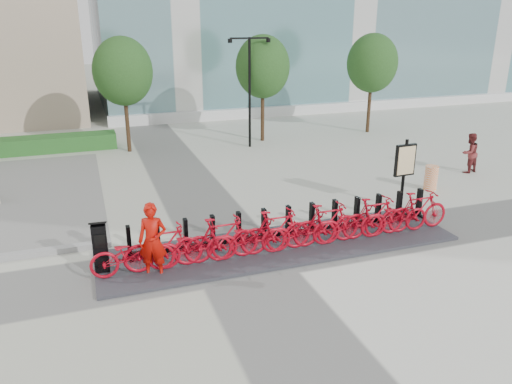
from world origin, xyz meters
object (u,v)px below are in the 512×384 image
object	(u,v)px
map_sign	(405,163)
construction_barrel	(431,178)
bike_0	(133,254)
kiosk	(100,247)
worker_red	(153,241)
pedestrian	(470,153)

from	to	relation	value
map_sign	construction_barrel	bearing A→B (deg)	25.69
bike_0	kiosk	bearing A→B (deg)	60.00
construction_barrel	map_sign	bearing A→B (deg)	-150.26
kiosk	map_sign	world-z (taller)	map_sign
worker_red	map_sign	bearing A→B (deg)	33.63
pedestrian	bike_0	bearing A→B (deg)	6.40
bike_0	map_sign	world-z (taller)	map_sign
worker_red	map_sign	xyz separation A→B (m)	(8.20, 1.97, 0.57)
pedestrian	map_sign	bearing A→B (deg)	15.85
construction_barrel	map_sign	distance (m)	2.55
kiosk	construction_barrel	bearing A→B (deg)	16.63
worker_red	pedestrian	bearing A→B (deg)	38.88
map_sign	pedestrian	bearing A→B (deg)	23.03
kiosk	worker_red	world-z (taller)	worker_red
bike_0	construction_barrel	xyz separation A→B (m)	(10.69, 2.98, -0.16)
bike_0	construction_barrel	distance (m)	11.10
kiosk	map_sign	bearing A→B (deg)	12.53
worker_red	pedestrian	world-z (taller)	worker_red
bike_0	pedestrian	xyz separation A→B (m)	(13.44, 4.27, 0.19)
pedestrian	construction_barrel	size ratio (longest dim) A/B	1.80
construction_barrel	map_sign	size ratio (longest dim) A/B	0.39
construction_barrel	map_sign	world-z (taller)	map_sign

